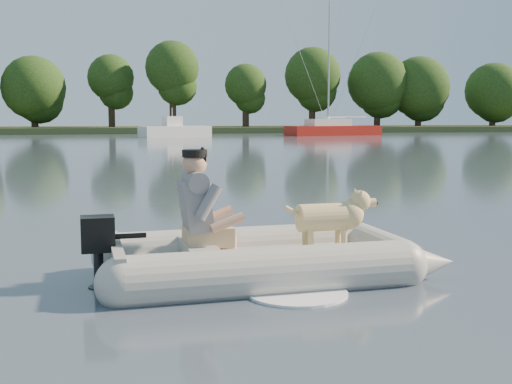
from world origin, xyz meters
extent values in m
plane|color=#4F5E6B|center=(0.00, 0.00, 0.00)|extent=(160.00, 160.00, 0.00)
cube|color=#47512D|center=(0.00, 62.00, 0.25)|extent=(160.00, 12.00, 0.70)
cylinder|color=#332316|center=(-9.90, 61.33, 1.47)|extent=(0.70, 0.70, 2.94)
sphere|color=#34551C|center=(-9.90, 61.33, 4.49)|extent=(6.27, 6.27, 6.27)
cylinder|color=#332316|center=(-2.42, 61.95, 1.84)|extent=(0.70, 0.70, 3.67)
sphere|color=#34551C|center=(-2.42, 61.95, 5.61)|extent=(4.69, 4.69, 4.69)
cylinder|color=#332316|center=(3.70, 60.15, 2.15)|extent=(0.70, 0.70, 4.29)
sphere|color=#34551C|center=(3.70, 60.15, 6.56)|extent=(5.43, 5.43, 5.43)
cylinder|color=#332316|center=(11.30, 60.43, 1.61)|extent=(0.70, 0.70, 3.21)
sphere|color=#34551C|center=(11.30, 60.43, 4.91)|extent=(4.41, 4.41, 4.41)
cylinder|color=#332316|center=(18.70, 61.04, 1.97)|extent=(0.70, 0.70, 3.94)
sphere|color=#34551C|center=(18.70, 61.04, 6.02)|extent=(6.03, 6.03, 6.03)
cylinder|color=#332316|center=(26.27, 61.31, 1.76)|extent=(0.70, 0.70, 3.52)
sphere|color=#34551C|center=(26.27, 61.31, 5.37)|extent=(6.68, 6.68, 6.68)
cylinder|color=#332316|center=(31.05, 61.08, 1.61)|extent=(0.70, 0.70, 3.21)
sphere|color=#34551C|center=(31.05, 61.08, 4.91)|extent=(6.79, 6.79, 6.79)
cylinder|color=#332316|center=(40.05, 60.78, 1.48)|extent=(0.70, 0.70, 2.96)
sphere|color=#34551C|center=(40.05, 60.78, 4.53)|extent=(6.40, 6.40, 6.40)
cube|color=#A31B12|center=(16.85, 48.25, 0.32)|extent=(8.85, 4.30, 1.06)
cube|color=white|center=(16.33, 48.13, 1.12)|extent=(4.04, 2.66, 0.64)
cylinder|color=#A5A5AA|center=(16.33, 48.13, 6.16)|extent=(0.17, 0.17, 10.62)
camera|label=1|loc=(-1.22, -5.89, 1.71)|focal=45.00mm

